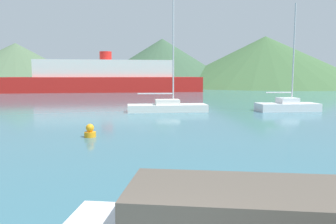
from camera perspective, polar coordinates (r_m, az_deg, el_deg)
sailboat_inner at (r=27.09m, az=-0.11°, el=1.02°), size 6.68×2.54×10.22m
sailboat_middle at (r=29.26m, az=20.06°, el=1.08°), size 5.19×2.43×8.83m
ferry_distant at (r=61.39m, az=-10.74°, el=5.84°), size 35.25×13.41×7.27m
buoy_marker at (r=16.35m, az=-13.43°, el=-3.35°), size 0.56×0.56×0.65m
hill_west at (r=103.77m, az=-24.92°, el=7.52°), size 44.59×44.59×12.09m
hill_central at (r=92.13m, az=-1.01°, el=8.62°), size 42.46×42.46×13.06m
hill_east at (r=92.94m, az=16.50°, el=8.44°), size 54.73×54.73×13.38m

